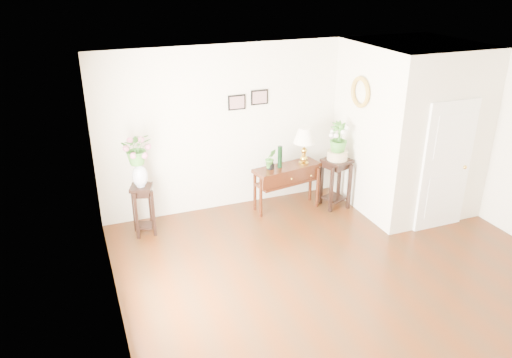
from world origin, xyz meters
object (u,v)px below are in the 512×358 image
plant_stand_a (143,210)px  plant_stand_b (335,183)px  table_lamp (304,145)px  console_table (286,187)px

plant_stand_a → plant_stand_b: plant_stand_b is taller
table_lamp → plant_stand_a: bearing=179.9°
console_table → plant_stand_b: (0.83, -0.23, 0.04)m
table_lamp → plant_stand_b: size_ratio=0.74×
console_table → table_lamp: (0.31, 0.00, 0.74)m
plant_stand_a → plant_stand_b: 3.29m
plant_stand_a → table_lamp: bearing=-0.1°
plant_stand_b → table_lamp: bearing=156.5°
plant_stand_b → console_table: bearing=164.8°
table_lamp → plant_stand_b: table_lamp is taller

